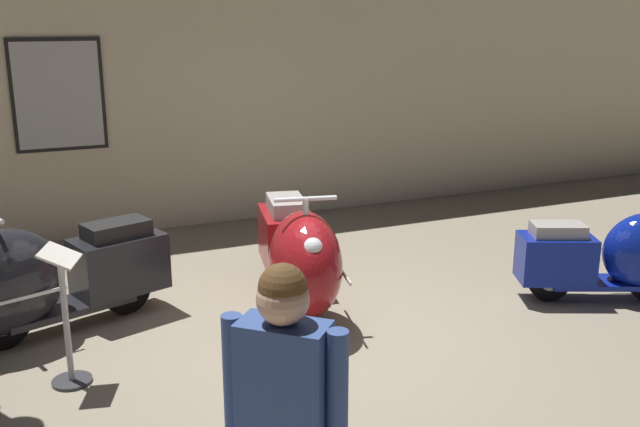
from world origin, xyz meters
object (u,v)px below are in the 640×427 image
(scooter_1, at_px, (299,257))
(info_stanchion, at_px, (67,328))
(scooter_2, at_px, (619,255))
(scooter_0, at_px, (42,278))
(visitor_0, at_px, (285,419))

(scooter_1, relative_size, info_stanchion, 1.90)
(scooter_2, bearing_deg, scooter_0, -170.80)
(scooter_0, height_order, scooter_1, scooter_1)
(info_stanchion, bearing_deg, scooter_0, 96.33)
(visitor_0, height_order, info_stanchion, visitor_0)
(scooter_2, xyz_separation_m, visitor_0, (-4.03, -2.07, 0.49))
(scooter_1, height_order, info_stanchion, scooter_1)
(visitor_0, bearing_deg, scooter_0, 56.22)
(scooter_2, relative_size, visitor_0, 1.00)
(scooter_0, bearing_deg, info_stanchion, 78.64)
(info_stanchion, bearing_deg, scooter_2, -4.93)
(scooter_0, height_order, scooter_2, scooter_0)
(scooter_1, xyz_separation_m, info_stanchion, (-1.95, -0.50, -0.10))
(visitor_0, bearing_deg, scooter_1, 20.06)
(scooter_0, bearing_deg, scooter_2, 147.11)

